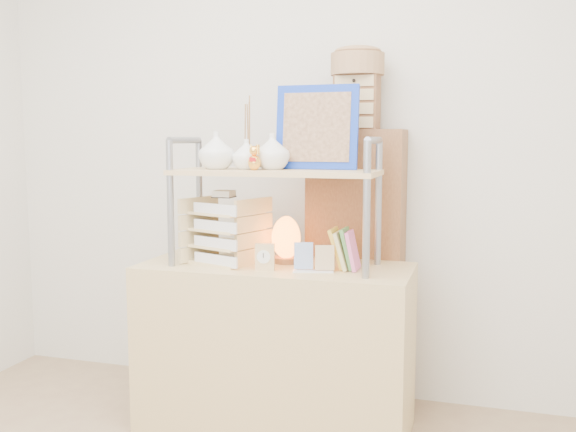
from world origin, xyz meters
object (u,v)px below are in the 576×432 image
(letter_tray, at_px, (225,234))
(salt_lamp, at_px, (286,239))
(cabinet, at_px, (356,269))
(desk, at_px, (275,347))

(letter_tray, xyz_separation_m, salt_lamp, (0.26, 0.08, -0.02))
(cabinet, distance_m, letter_tray, 0.68)
(desk, bearing_deg, salt_lamp, 67.49)
(cabinet, bearing_deg, desk, -128.25)
(desk, xyz_separation_m, letter_tray, (-0.24, -0.01, 0.51))
(cabinet, bearing_deg, letter_tray, -144.30)
(letter_tray, height_order, salt_lamp, letter_tray)
(desk, bearing_deg, cabinet, 51.76)
(letter_tray, bearing_deg, salt_lamp, 16.61)
(cabinet, xyz_separation_m, salt_lamp, (-0.26, -0.30, 0.18))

